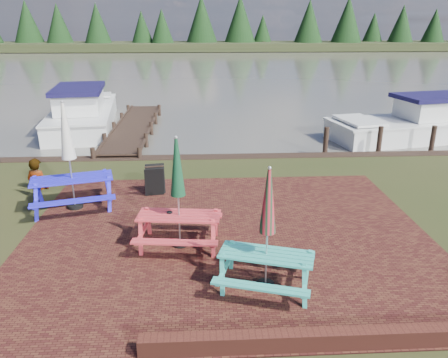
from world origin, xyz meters
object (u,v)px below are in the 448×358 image
boat_jetty (83,114)px  person (34,159)px  jetty (134,127)px  picnic_table_red (179,210)px  boat_near (421,125)px  picnic_table_blue (71,173)px  picnic_table_teal (267,248)px  chalkboard (155,180)px

boat_jetty → person: size_ratio=4.43×
jetty → boat_jetty: size_ratio=1.16×
picnic_table_red → boat_jetty: size_ratio=0.30×
jetty → boat_near: 12.25m
picnic_table_blue → picnic_table_teal: bearing=-55.3°
picnic_table_red → jetty: 10.96m
boat_near → chalkboard: bearing=109.8°
jetty → picnic_table_blue: bearing=-92.0°
chalkboard → person: person is taller
picnic_table_blue → chalkboard: 2.19m
picnic_table_teal → jetty: picnic_table_teal is taller
chalkboard → picnic_table_red: bearing=-83.6°
picnic_table_teal → chalkboard: (-2.39, 4.55, -0.37)m
chalkboard → picnic_table_teal: bearing=-71.1°
picnic_table_teal → person: size_ratio=1.29×
picnic_table_red → boat_jetty: 12.88m
picnic_table_red → boat_jetty: picnic_table_red is taller
chalkboard → boat_jetty: bearing=105.9°
picnic_table_teal → boat_jetty: bearing=133.0°
chalkboard → boat_near: boat_near is taller
picnic_table_teal → picnic_table_red: (-1.60, 1.64, 0.04)m
boat_jetty → boat_near: boat_jetty is taller
picnic_table_red → person: size_ratio=1.35×
person → boat_near: bearing=-140.6°
picnic_table_red → boat_jetty: bearing=118.9°
boat_jetty → person: 8.35m
boat_near → picnic_table_teal: bearing=132.2°
picnic_table_red → jetty: size_ratio=0.26×
picnic_table_blue → chalkboard: (1.97, 0.78, -0.52)m
picnic_table_red → boat_near: (9.69, 9.15, -0.44)m
picnic_table_teal → person: (-5.78, 5.22, 0.09)m
picnic_table_blue → person: (-1.42, 1.46, -0.07)m
picnic_table_teal → chalkboard: picnic_table_teal is taller
picnic_table_teal → boat_near: 13.49m
picnic_table_red → jetty: bearing=109.5°
boat_near → person: bearing=100.9°
picnic_table_teal → boat_near: size_ratio=0.29×
chalkboard → boat_near: bearing=22.0°
boat_jetty → picnic_table_blue: bearing=-85.0°
picnic_table_red → picnic_table_blue: 3.49m
picnic_table_blue → chalkboard: picnic_table_blue is taller
picnic_table_blue → picnic_table_red: bearing=-52.1°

